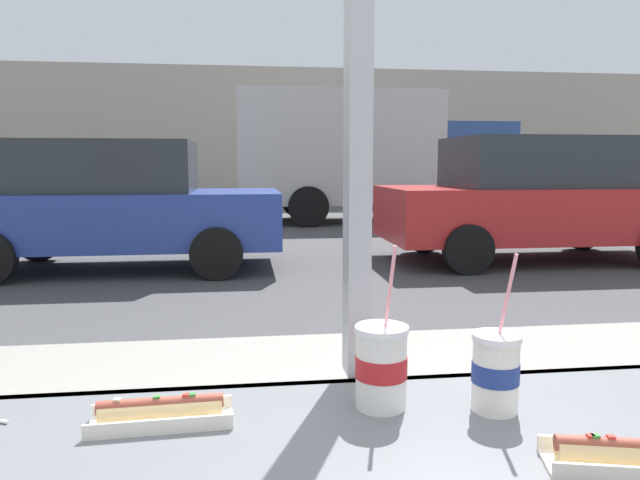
{
  "coord_description": "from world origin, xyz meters",
  "views": [
    {
      "loc": [
        -0.25,
        -1.18,
        1.4
      ],
      "look_at": [
        0.2,
        2.28,
        0.94
      ],
      "focal_mm": 32.81,
      "sensor_mm": 36.0,
      "label": 1
    }
  ],
  "objects_px": {
    "hotdog_tray_far": "(625,455)",
    "parked_car_red": "(533,199)",
    "hotdog_tray_near": "(161,412)",
    "parked_car_blue": "(116,205)",
    "soda_cup_left": "(496,371)",
    "box_truck": "(366,153)",
    "soda_cup_right": "(381,365)"
  },
  "relations": [
    {
      "from": "soda_cup_right",
      "to": "hotdog_tray_near",
      "type": "xyz_separation_m",
      "value": [
        -0.41,
        -0.02,
        -0.06
      ]
    },
    {
      "from": "parked_car_red",
      "to": "parked_car_blue",
      "type": "bearing_deg",
      "value": -180.0
    },
    {
      "from": "hotdog_tray_near",
      "to": "parked_car_red",
      "type": "bearing_deg",
      "value": 58.17
    },
    {
      "from": "soda_cup_right",
      "to": "parked_car_blue",
      "type": "distance_m",
      "value": 7.13
    },
    {
      "from": "hotdog_tray_far",
      "to": "parked_car_red",
      "type": "bearing_deg",
      "value": 63.63
    },
    {
      "from": "hotdog_tray_near",
      "to": "parked_car_red",
      "type": "relative_size",
      "value": 0.06
    },
    {
      "from": "parked_car_red",
      "to": "box_truck",
      "type": "distance_m",
      "value": 6.16
    },
    {
      "from": "parked_car_red",
      "to": "soda_cup_right",
      "type": "bearing_deg",
      "value": -119.36
    },
    {
      "from": "hotdog_tray_far",
      "to": "parked_car_red",
      "type": "relative_size",
      "value": 0.06
    },
    {
      "from": "soda_cup_right",
      "to": "hotdog_tray_far",
      "type": "bearing_deg",
      "value": -40.97
    },
    {
      "from": "soda_cup_left",
      "to": "soda_cup_right",
      "type": "xyz_separation_m",
      "value": [
        -0.21,
        0.04,
        0.01
      ]
    },
    {
      "from": "hotdog_tray_far",
      "to": "parked_car_red",
      "type": "height_order",
      "value": "parked_car_red"
    },
    {
      "from": "hotdog_tray_near",
      "to": "box_truck",
      "type": "xyz_separation_m",
      "value": [
        3.07,
        12.87,
        0.69
      ]
    },
    {
      "from": "hotdog_tray_near",
      "to": "box_truck",
      "type": "height_order",
      "value": "box_truck"
    },
    {
      "from": "soda_cup_right",
      "to": "parked_car_blue",
      "type": "height_order",
      "value": "parked_car_blue"
    },
    {
      "from": "soda_cup_left",
      "to": "parked_car_red",
      "type": "height_order",
      "value": "parked_car_red"
    },
    {
      "from": "soda_cup_right",
      "to": "parked_car_red",
      "type": "bearing_deg",
      "value": 60.64
    },
    {
      "from": "hotdog_tray_far",
      "to": "parked_car_red",
      "type": "distance_m",
      "value": 7.97
    },
    {
      "from": "hotdog_tray_far",
      "to": "parked_car_blue",
      "type": "xyz_separation_m",
      "value": [
        -2.25,
        7.14,
        -0.09
      ]
    },
    {
      "from": "soda_cup_right",
      "to": "soda_cup_left",
      "type": "bearing_deg",
      "value": -11.74
    },
    {
      "from": "parked_car_blue",
      "to": "parked_car_red",
      "type": "bearing_deg",
      "value": 0.0
    },
    {
      "from": "soda_cup_right",
      "to": "hotdog_tray_far",
      "type": "xyz_separation_m",
      "value": [
        0.32,
        -0.28,
        -0.06
      ]
    },
    {
      "from": "soda_cup_right",
      "to": "hotdog_tray_near",
      "type": "relative_size",
      "value": 1.23
    },
    {
      "from": "soda_cup_left",
      "to": "hotdog_tray_near",
      "type": "relative_size",
      "value": 1.19
    },
    {
      "from": "soda_cup_left",
      "to": "box_truck",
      "type": "xyz_separation_m",
      "value": [
        2.44,
        12.89,
        0.64
      ]
    },
    {
      "from": "soda_cup_left",
      "to": "parked_car_red",
      "type": "bearing_deg",
      "value": 62.15
    },
    {
      "from": "soda_cup_left",
      "to": "hotdog_tray_near",
      "type": "bearing_deg",
      "value": 178.05
    },
    {
      "from": "hotdog_tray_far",
      "to": "soda_cup_right",
      "type": "bearing_deg",
      "value": 139.03
    },
    {
      "from": "soda_cup_left",
      "to": "soda_cup_right",
      "type": "distance_m",
      "value": 0.22
    },
    {
      "from": "hotdog_tray_near",
      "to": "parked_car_blue",
      "type": "relative_size",
      "value": 0.06
    },
    {
      "from": "soda_cup_right",
      "to": "box_truck",
      "type": "height_order",
      "value": "box_truck"
    },
    {
      "from": "hotdog_tray_far",
      "to": "parked_car_red",
      "type": "xyz_separation_m",
      "value": [
        3.54,
        7.14,
        -0.06
      ]
    }
  ]
}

